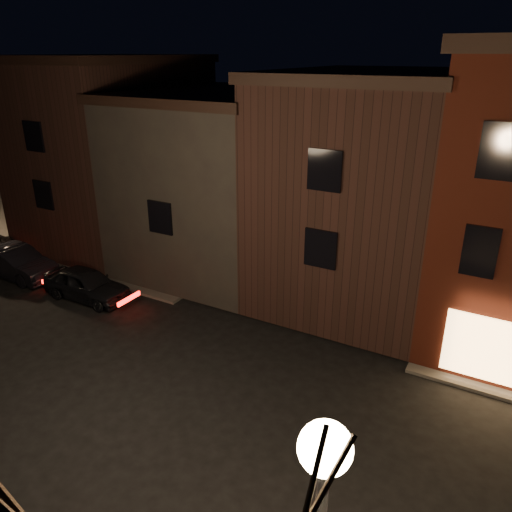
{
  "coord_description": "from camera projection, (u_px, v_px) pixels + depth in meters",
  "views": [
    {
      "loc": [
        7.58,
        -9.93,
        10.18
      ],
      "look_at": [
        -0.78,
        4.84,
        3.2
      ],
      "focal_mm": 35.0,
      "sensor_mm": 36.0,
      "label": 1
    }
  ],
  "objects": [
    {
      "name": "ground",
      "position": [
        200.0,
        409.0,
        15.32
      ],
      "size": [
        120.0,
        120.0,
        0.0
      ],
      "primitive_type": "plane",
      "color": "black",
      "rests_on": "ground"
    },
    {
      "name": "sidewalk_far_left",
      "position": [
        142.0,
        186.0,
        40.5
      ],
      "size": [
        30.0,
        30.0,
        0.12
      ],
      "primitive_type": "cube",
      "color": "#2D2B28",
      "rests_on": "ground"
    },
    {
      "name": "row_building_b",
      "position": [
        225.0,
        178.0,
        24.74
      ],
      "size": [
        7.8,
        10.3,
        8.4
      ],
      "color": "black",
      "rests_on": "ground"
    },
    {
      "name": "row_building_c",
      "position": [
        115.0,
        150.0,
        27.75
      ],
      "size": [
        7.3,
        10.3,
        9.9
      ],
      "color": "black",
      "rests_on": "ground"
    },
    {
      "name": "row_building_a",
      "position": [
        368.0,
        187.0,
        21.24
      ],
      "size": [
        7.3,
        10.3,
        9.4
      ],
      "color": "black",
      "rests_on": "ground"
    },
    {
      "name": "parked_car_a",
      "position": [
        87.0,
        284.0,
        21.91
      ],
      "size": [
        4.17,
        1.76,
        1.41
      ],
      "primitive_type": "imported",
      "rotation": [
        0.0,
        0.0,
        1.6
      ],
      "color": "black",
      "rests_on": "ground"
    },
    {
      "name": "parked_car_b",
      "position": [
        16.0,
        263.0,
        24.02
      ],
      "size": [
        4.61,
        1.69,
        1.51
      ],
      "primitive_type": "imported",
      "rotation": [
        0.0,
        0.0,
        1.55
      ],
      "color": "black",
      "rests_on": "ground"
    }
  ]
}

